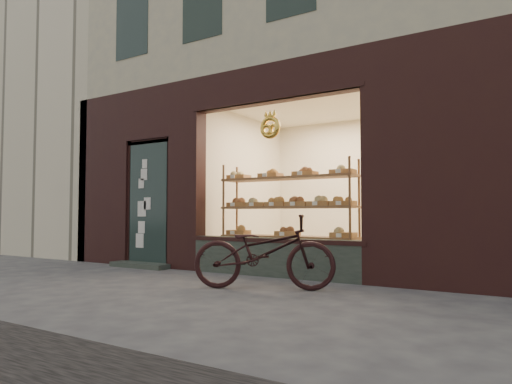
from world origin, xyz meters
The scene contains 4 objects.
ground centered at (0.00, 0.00, 0.00)m, with size 90.00×90.00×0.00m, color #38373C.
neighbor_left centered at (-9.60, 5.50, 4.50)m, with size 12.00×7.00×9.00m, color #BFB79E.
display_shelf centered at (0.45, 2.55, 0.88)m, with size 2.20×0.45×1.70m.
bicycle centered at (0.91, 1.06, 0.45)m, with size 0.59×1.70×0.90m, color black.
Camera 1 is at (3.72, -3.65, 0.90)m, focal length 32.00 mm.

